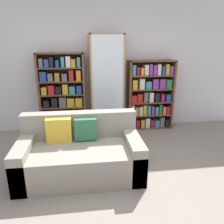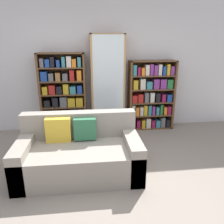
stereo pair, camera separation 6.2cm
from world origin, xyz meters
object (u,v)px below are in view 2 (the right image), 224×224
Objects in this scene: couch at (80,154)px; wine_bottle at (128,133)px; display_cabinet at (108,84)px; bookshelf_right at (151,96)px; bookshelf_left at (64,94)px.

couch is 1.34m from wine_bottle.
bookshelf_right is (0.95, 0.02, -0.28)m from display_cabinet.
wine_bottle is at bearing -61.23° from display_cabinet.
display_cabinet reaches higher than bookshelf_left.
bookshelf_left is 0.82× the size of display_cabinet.
bookshelf_right is (1.86, -0.00, -0.08)m from bookshelf_left.
display_cabinet reaches higher than couch.
display_cabinet is 1.35× the size of bookshelf_right.
couch is 1.04× the size of bookshelf_left.
display_cabinet is at bearing 118.77° from wine_bottle.
bookshelf_left is 0.93m from display_cabinet.
display_cabinet is at bearing -179.02° from bookshelf_right.
bookshelf_left is 1.86m from bookshelf_right.
bookshelf_left is (-0.35, 1.62, 0.52)m from couch.
couch is 2.26m from bookshelf_right.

